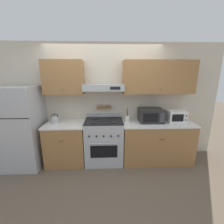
{
  "coord_description": "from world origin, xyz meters",
  "views": [
    {
      "loc": [
        0.06,
        -2.68,
        1.89
      ],
      "look_at": [
        0.17,
        0.28,
        1.14
      ],
      "focal_mm": 24.0,
      "sensor_mm": 36.0,
      "label": 1
    }
  ],
  "objects": [
    {
      "name": "tea_kettle",
      "position": [
        -1.02,
        0.37,
        0.97
      ],
      "size": [
        0.21,
        0.16,
        0.2
      ],
      "color": "#B7B7BC",
      "rests_on": "counter_left"
    },
    {
      "name": "refrigerator",
      "position": [
        -1.69,
        0.28,
        0.83
      ],
      "size": [
        0.79,
        0.78,
        1.67
      ],
      "color": "#ADAFB5",
      "rests_on": "ground_plane"
    },
    {
      "name": "counter_right",
      "position": [
        1.15,
        0.34,
        0.45
      ],
      "size": [
        1.51,
        0.67,
        0.89
      ],
      "color": "olive",
      "rests_on": "ground_plane"
    },
    {
      "name": "stove_range",
      "position": [
        -0.0,
        0.34,
        0.48
      ],
      "size": [
        0.79,
        0.67,
        1.02
      ],
      "color": "#ADAFB5",
      "rests_on": "ground_plane"
    },
    {
      "name": "ground_plane",
      "position": [
        0.0,
        0.0,
        0.0
      ],
      "size": [
        16.0,
        16.0,
        0.0
      ],
      "primitive_type": "plane",
      "color": "brown"
    },
    {
      "name": "wall_back",
      "position": [
        0.15,
        0.63,
        1.46
      ],
      "size": [
        5.2,
        0.46,
        2.55
      ],
      "color": "beige",
      "rests_on": "ground_plane"
    },
    {
      "name": "toaster_oven",
      "position": [
        1.56,
        0.37,
        1.02
      ],
      "size": [
        0.37,
        0.31,
        0.25
      ],
      "color": "white",
      "rests_on": "counter_right"
    },
    {
      "name": "counter_left",
      "position": [
        -0.81,
        0.34,
        0.45
      ],
      "size": [
        0.83,
        0.67,
        0.89
      ],
      "color": "olive",
      "rests_on": "ground_plane"
    },
    {
      "name": "microwave",
      "position": [
        1.01,
        0.39,
        1.04
      ],
      "size": [
        0.5,
        0.4,
        0.29
      ],
      "color": "#232326",
      "rests_on": "counter_right"
    },
    {
      "name": "utensil_crock",
      "position": [
        0.5,
        0.37,
        0.97
      ],
      "size": [
        0.11,
        0.11,
        0.29
      ],
      "color": "silver",
      "rests_on": "counter_right"
    }
  ]
}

